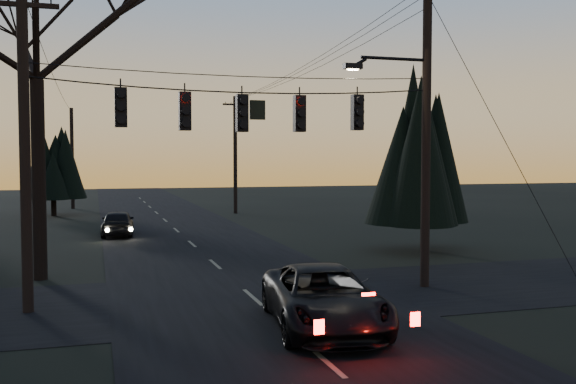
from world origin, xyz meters
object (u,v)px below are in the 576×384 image
object	(u,v)px
evergreen_right	(425,149)
utility_pole_far_l	(73,209)
utility_pole_far_r	(236,213)
sedan_oncoming_a	(118,223)
utility_pole_right	(424,287)
suv_near	(324,299)
utility_pole_left	(28,312)

from	to	relation	value
evergreen_right	utility_pole_far_l	bearing A→B (deg)	117.86
utility_pole_far_r	sedan_oncoming_a	xyz separation A→B (m)	(-8.70, -11.68, 0.67)
sedan_oncoming_a	utility_pole_right	bearing A→B (deg)	122.17
utility_pole_right	utility_pole_far_r	xyz separation A→B (m)	(0.00, 28.00, 0.00)
utility_pole_far_l	suv_near	bearing A→B (deg)	-80.29
utility_pole_right	utility_pole_far_r	size ratio (longest dim) A/B	1.18
suv_near	evergreen_right	bearing A→B (deg)	58.78
utility_pole_right	utility_pole_left	xyz separation A→B (m)	(-11.50, 0.00, 0.00)
utility_pole_right	utility_pole_left	size ratio (longest dim) A/B	1.18
utility_pole_far_r	suv_near	xyz separation A→B (m)	(-4.70, -31.73, 0.72)
utility_pole_left	evergreen_right	bearing A→B (deg)	24.51
utility_pole_right	suv_near	size ratio (longest dim) A/B	1.94
utility_pole_right	sedan_oncoming_a	bearing A→B (deg)	118.07
utility_pole_far_l	utility_pole_left	bearing A→B (deg)	-90.00
utility_pole_far_r	sedan_oncoming_a	distance (m)	14.58
utility_pole_left	suv_near	world-z (taller)	utility_pole_left
utility_pole_right	suv_near	world-z (taller)	utility_pole_right
sedan_oncoming_a	utility_pole_far_r	bearing A→B (deg)	-122.57
utility_pole_far_r	utility_pole_right	bearing A→B (deg)	-90.00
evergreen_right	sedan_oncoming_a	world-z (taller)	evergreen_right
sedan_oncoming_a	evergreen_right	bearing A→B (deg)	147.45
evergreen_right	suv_near	distance (m)	14.19
utility_pole_right	utility_pole_far_l	bearing A→B (deg)	107.72
utility_pole_left	utility_pole_far_r	distance (m)	30.27
utility_pole_right	evergreen_right	xyz separation A→B (m)	(3.83, 6.99, 4.42)
evergreen_right	suv_near	xyz separation A→B (m)	(-8.53, -10.72, -3.70)
utility_pole_right	utility_pole_left	world-z (taller)	utility_pole_right
utility_pole_far_r	sedan_oncoming_a	bearing A→B (deg)	-126.68
utility_pole_left	utility_pole_right	bearing A→B (deg)	0.00
utility_pole_far_r	evergreen_right	xyz separation A→B (m)	(3.83, -21.01, 4.42)
utility_pole_right	suv_near	distance (m)	6.05
utility_pole_right	utility_pole_far_l	world-z (taller)	utility_pole_right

